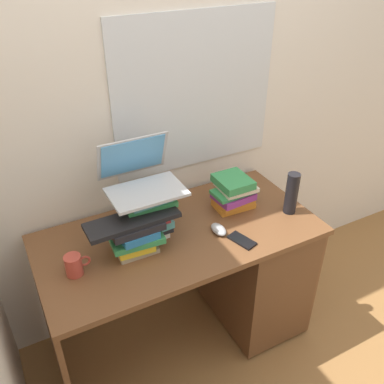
{
  "coord_description": "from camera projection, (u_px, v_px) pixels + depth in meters",
  "views": [
    {
      "loc": [
        -0.7,
        -1.46,
        2.05
      ],
      "look_at": [
        0.09,
        0.05,
        0.96
      ],
      "focal_mm": 39.11,
      "sensor_mm": 36.0,
      "label": 1
    }
  ],
  "objects": [
    {
      "name": "book_stack_side",
      "position": [
        234.0,
        193.0,
        2.18
      ],
      "size": [
        0.24,
        0.19,
        0.18
      ],
      "color": "orange",
      "rests_on": "desk"
    },
    {
      "name": "book_stack_keyboard_riser",
      "position": [
        135.0,
        235.0,
        1.89
      ],
      "size": [
        0.25,
        0.2,
        0.16
      ],
      "color": "gray",
      "rests_on": "desk"
    },
    {
      "name": "desk",
      "position": [
        238.0,
        267.0,
        2.36
      ],
      "size": [
        1.38,
        0.68,
        0.78
      ],
      "color": "brown",
      "rests_on": "ground"
    },
    {
      "name": "water_bottle",
      "position": [
        292.0,
        193.0,
        2.14
      ],
      "size": [
        0.07,
        0.07,
        0.23
      ],
      "primitive_type": "cylinder",
      "color": "black",
      "rests_on": "desk"
    },
    {
      "name": "keyboard",
      "position": [
        132.0,
        220.0,
        1.84
      ],
      "size": [
        0.42,
        0.15,
        0.02
      ],
      "primitive_type": "cube",
      "rotation": [
        0.0,
        0.0,
        0.02
      ],
      "color": "black",
      "rests_on": "book_stack_keyboard_riser"
    },
    {
      "name": "wall_back",
      "position": [
        144.0,
        106.0,
        2.05
      ],
      "size": [
        6.0,
        0.06,
        2.6
      ],
      "color": "silver",
      "rests_on": "ground"
    },
    {
      "name": "mug",
      "position": [
        74.0,
        265.0,
        1.78
      ],
      "size": [
        0.11,
        0.07,
        0.1
      ],
      "color": "#B23F33",
      "rests_on": "desk"
    },
    {
      "name": "laptop",
      "position": [
        141.0,
        177.0,
        1.92
      ],
      "size": [
        0.34,
        0.31,
        0.23
      ],
      "color": "#B7BABF",
      "rests_on": "book_stack_tall"
    },
    {
      "name": "book_stack_tall",
      "position": [
        148.0,
        215.0,
        1.96
      ],
      "size": [
        0.26,
        0.19,
        0.24
      ],
      "color": "white",
      "rests_on": "desk"
    },
    {
      "name": "ground_plane",
      "position": [
        182.0,
        337.0,
        2.46
      ],
      "size": [
        6.0,
        6.0,
        0.0
      ],
      "primitive_type": "plane",
      "color": "olive"
    },
    {
      "name": "computer_mouse",
      "position": [
        219.0,
        229.0,
        2.04
      ],
      "size": [
        0.06,
        0.1,
        0.04
      ],
      "primitive_type": "ellipsoid",
      "color": "#A5A8AD",
      "rests_on": "desk"
    },
    {
      "name": "cell_phone",
      "position": [
        242.0,
        240.0,
        1.99
      ],
      "size": [
        0.1,
        0.15,
        0.01
      ],
      "primitive_type": "cube",
      "rotation": [
        0.0,
        0.0,
        0.29
      ],
      "color": "black",
      "rests_on": "desk"
    }
  ]
}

